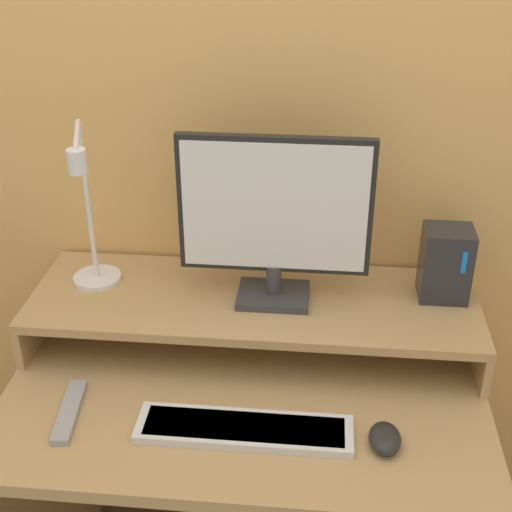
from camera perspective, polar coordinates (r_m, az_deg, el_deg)
name	(u,v)px	position (r m, az deg, el deg)	size (l,w,h in m)	color
wall_back	(262,124)	(1.74, 0.52, 10.50)	(6.00, 0.05, 2.50)	#E5AD60
desk	(247,461)	(1.79, -0.74, -16.09)	(1.06, 0.70, 0.77)	tan
monitor_shelf	(254,304)	(1.71, -0.18, -3.82)	(1.06, 0.36, 0.12)	tan
monitor	(275,216)	(1.59, 1.50, 3.24)	(0.43, 0.13, 0.40)	#38383D
desk_lamp	(90,230)	(1.69, -13.14, 2.02)	(0.13, 0.25, 0.41)	silver
router_dock	(445,263)	(1.71, 14.92, -0.58)	(0.11, 0.10, 0.18)	#28282D
keyboard	(244,429)	(1.50, -0.95, -13.67)	(0.44, 0.11, 0.02)	silver
mouse	(385,438)	(1.49, 10.27, -14.16)	(0.07, 0.09, 0.04)	black
remote_control	(70,412)	(1.59, -14.69, -11.95)	(0.06, 0.19, 0.02)	#99999E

